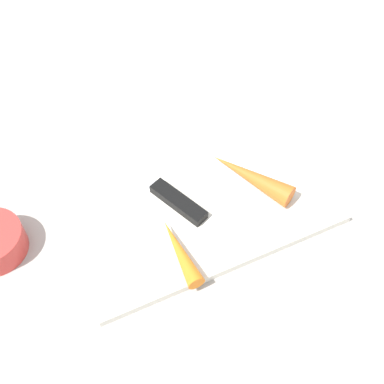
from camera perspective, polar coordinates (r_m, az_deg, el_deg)
ground_plane at (r=0.68m, az=0.00°, el=-0.61°), size 1.40×1.40×0.00m
cutting_board at (r=0.68m, az=0.00°, el=-0.30°), size 0.36×0.26×0.01m
knife at (r=0.66m, az=-2.50°, el=-0.60°), size 0.10×0.19×0.01m
carrot_long at (r=0.67m, az=7.05°, el=1.90°), size 0.09×0.13×0.03m
carrot_short at (r=0.61m, az=-1.49°, el=-7.14°), size 0.02×0.10×0.02m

